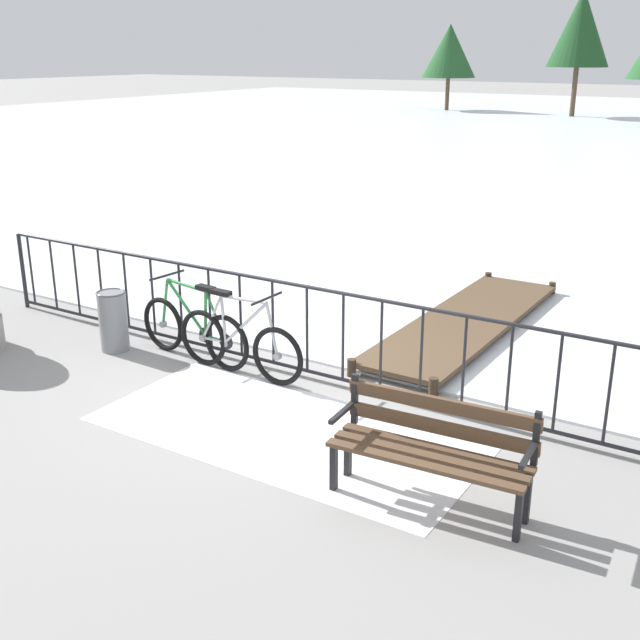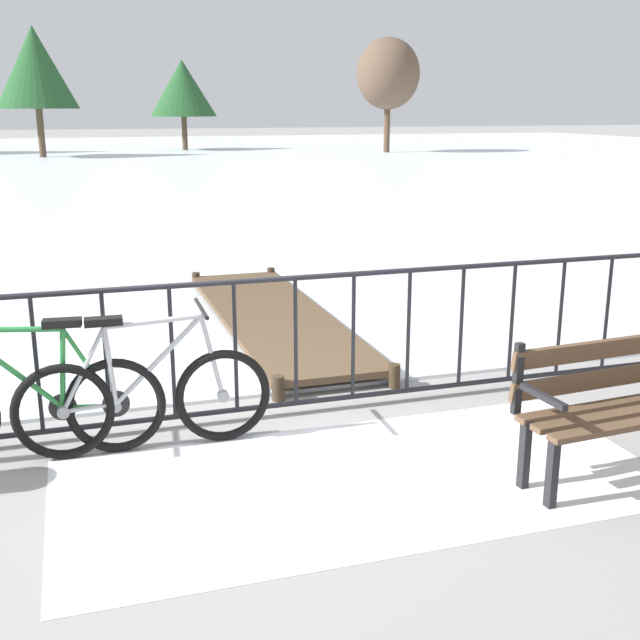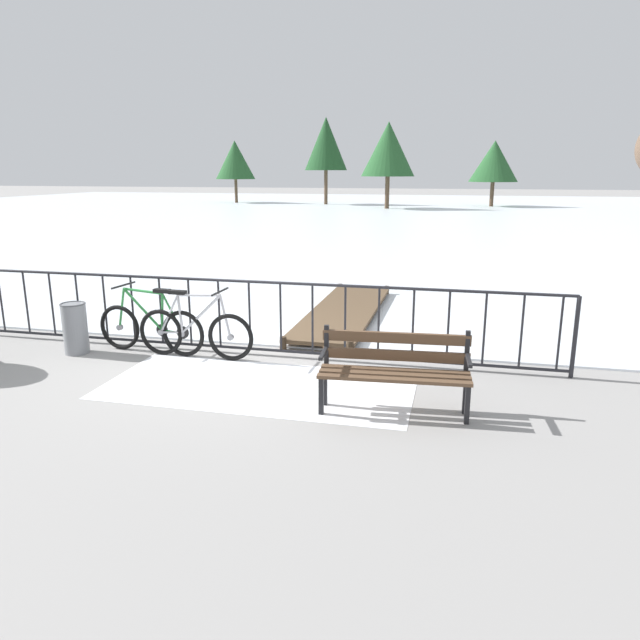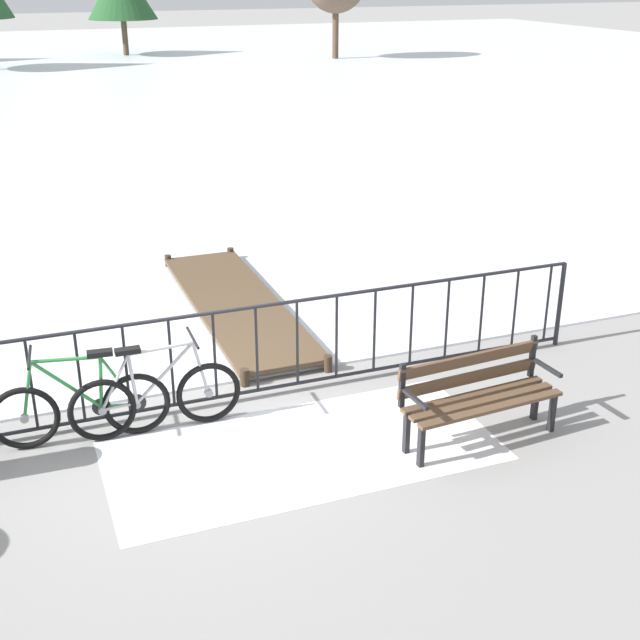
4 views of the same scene
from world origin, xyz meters
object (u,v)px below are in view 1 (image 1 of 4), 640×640
object	(u,v)px
bicycle_near_railing	(194,330)
park_bench	(433,443)
bicycle_second	(239,343)
trash_bin	(113,320)

from	to	relation	value
bicycle_near_railing	park_bench	xyz separation A→B (m)	(3.60, -1.30, 0.14)
bicycle_second	park_bench	bearing A→B (deg)	-23.05
bicycle_near_railing	park_bench	world-z (taller)	bicycle_near_railing
bicycle_second	park_bench	xyz separation A→B (m)	(2.89, -1.23, 0.14)
bicycle_near_railing	trash_bin	distance (m)	1.07
park_bench	bicycle_near_railing	bearing A→B (deg)	160.19
bicycle_near_railing	park_bench	distance (m)	3.83
park_bench	trash_bin	size ratio (longest dim) A/B	2.23
bicycle_near_railing	bicycle_second	xyz separation A→B (m)	(0.71, -0.07, 0.00)
bicycle_near_railing	bicycle_second	distance (m)	0.71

